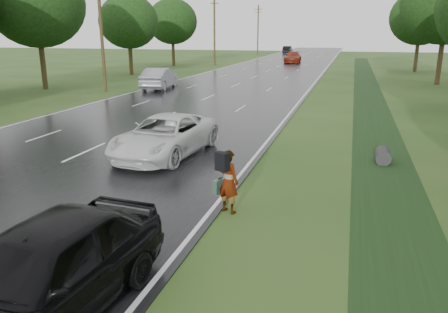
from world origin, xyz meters
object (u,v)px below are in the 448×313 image
white_pickup (165,136)px  silver_sedan (160,78)px  pedestrian (228,181)px  dark_sedan (43,273)px

white_pickup → silver_sedan: 21.05m
silver_sedan → pedestrian: bearing=110.5°
silver_sedan → dark_sedan: bearing=103.2°
dark_sedan → white_pickup: bearing=107.0°
silver_sedan → white_pickup: bearing=107.3°
pedestrian → dark_sedan: bearing=97.5°
pedestrian → dark_sedan: 5.61m
pedestrian → white_pickup: 6.09m
white_pickup → pedestrian: bearing=-45.7°
pedestrian → white_pickup: (-3.86, 4.70, -0.09)m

